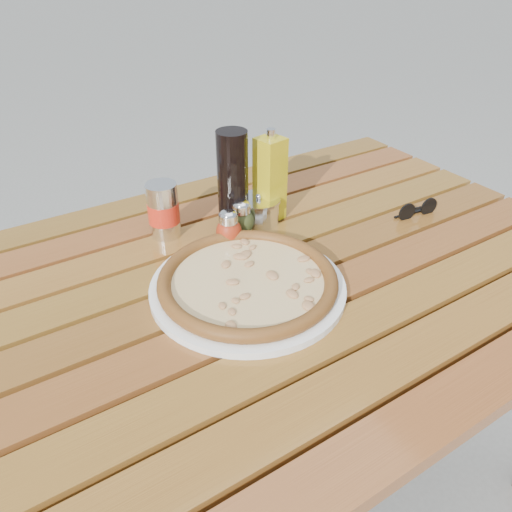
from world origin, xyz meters
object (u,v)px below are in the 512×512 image
soda_can (164,211)px  parmesan_tin (259,210)px  olive_oil_cruet (270,179)px  table (261,304)px  plate (248,287)px  pepper_shaker (229,228)px  dark_bottle (233,181)px  oregano_shaker (241,218)px  pizza (248,280)px  sunglasses (417,210)px

soda_can → parmesan_tin: size_ratio=0.96×
soda_can → olive_oil_cruet: 0.24m
table → plate: bearing=-149.2°
pepper_shaker → table: bearing=-90.8°
table → olive_oil_cruet: bearing=52.4°
soda_can → pepper_shaker: bearing=-48.5°
dark_bottle → oregano_shaker: bearing=-93.0°
plate → oregano_shaker: (0.10, 0.18, 0.03)m
table → pizza: pizza is taller
pepper_shaker → oregano_shaker: bearing=27.4°
pizza → oregano_shaker: 0.21m
plate → sunglasses: (0.48, 0.03, 0.01)m
pepper_shaker → soda_can: size_ratio=0.68×
parmesan_tin → pizza: bearing=-127.5°
sunglasses → parmesan_tin: bearing=158.9°
pizza → olive_oil_cruet: (0.19, 0.21, 0.07)m
plate → parmesan_tin: 0.26m
parmesan_tin → soda_can: bearing=162.7°
plate → pepper_shaker: bearing=71.9°
oregano_shaker → olive_oil_cruet: 0.11m
plate → pepper_shaker: size_ratio=4.39×
dark_bottle → olive_oil_cruet: size_ratio=1.05×
soda_can → olive_oil_cruet: olive_oil_cruet is taller
pizza → sunglasses: sunglasses is taller
oregano_shaker → sunglasses: oregano_shaker is taller
pepper_shaker → oregano_shaker: (0.04, 0.02, 0.00)m
dark_bottle → olive_oil_cruet: 0.09m
sunglasses → oregano_shaker: bearing=165.8°
soda_can → parmesan_tin: soda_can is taller
soda_can → sunglasses: soda_can is taller
table → plate: (-0.05, -0.03, 0.08)m
pepper_shaker → parmesan_tin: 0.11m
oregano_shaker → sunglasses: bearing=-21.3°
oregano_shaker → parmesan_tin: bearing=21.2°
sunglasses → plate: bearing=-169.2°
pizza → sunglasses: 0.48m
soda_can → sunglasses: (0.52, -0.24, -0.04)m
soda_can → table: bearing=-68.2°
pizza → olive_oil_cruet: olive_oil_cruet is taller
pepper_shaker → soda_can: 0.15m
pizza → pepper_shaker: (0.05, 0.16, 0.02)m
sunglasses → dark_bottle: bearing=161.1°
dark_bottle → soda_can: (-0.14, 0.05, -0.05)m
table → soda_can: bearing=111.8°
plate → parmesan_tin: parmesan_tin is taller
olive_oil_cruet → parmesan_tin: olive_oil_cruet is taller
oregano_shaker → pizza: bearing=-118.0°
plate → dark_bottle: size_ratio=1.64×
oregano_shaker → pepper_shaker: bearing=-152.6°
pizza → dark_bottle: 0.25m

